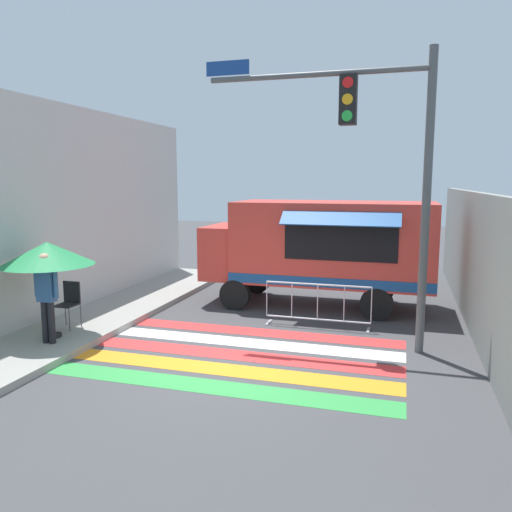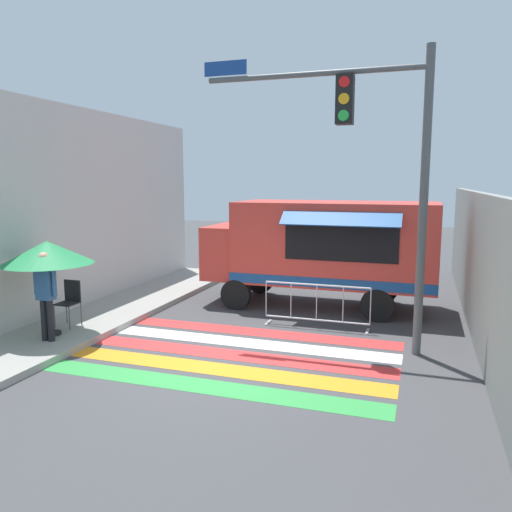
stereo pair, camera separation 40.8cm
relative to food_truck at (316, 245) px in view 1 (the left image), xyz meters
The scene contains 11 objects.
ground_plane 4.86m from the food_truck, 100.97° to the right, with size 60.00×60.00×0.00m, color #424244.
sidewalk_left 7.55m from the food_truck, 142.48° to the right, with size 4.40×16.00×0.14m.
building_left_facade 7.34m from the food_truck, 141.88° to the right, with size 0.25×16.00×5.11m.
concrete_wall_right 4.04m from the food_truck, 21.73° to the right, with size 0.20×16.00×3.04m.
crosswalk_painted 4.63m from the food_truck, 101.61° to the right, with size 6.40×3.60×0.01m.
food_truck is the anchor object (origin of this frame).
traffic_signal_pole 4.17m from the food_truck, 61.54° to the right, with size 4.41×0.29×5.68m.
patio_umbrella 6.55m from the food_truck, 134.63° to the right, with size 1.82×1.82×1.95m.
folding_chair 6.19m from the food_truck, 139.91° to the right, with size 0.41×0.41×1.00m.
vendor_person 6.67m from the food_truck, 131.36° to the right, with size 0.53×0.24×1.78m.
barricade_front 2.31m from the food_truck, 78.85° to the right, with size 2.40×0.44×1.01m.
Camera 1 is at (3.04, -8.38, 3.28)m, focal length 35.00 mm.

